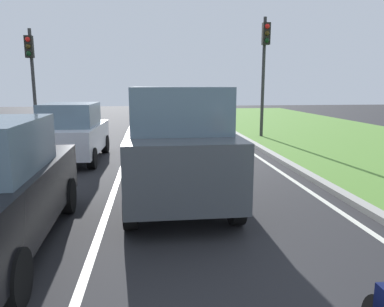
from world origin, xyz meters
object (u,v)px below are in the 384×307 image
at_px(car_hatchback_far, 73,133).
at_px(traffic_light_overhead_left, 31,66).
at_px(traffic_light_near_right, 265,58).
at_px(car_suv_ahead, 177,143).

relative_size(car_hatchback_far, traffic_light_overhead_left, 0.80).
height_order(car_hatchback_far, traffic_light_near_right, traffic_light_near_right).
height_order(car_suv_ahead, traffic_light_overhead_left, traffic_light_overhead_left).
xyz_separation_m(car_hatchback_far, traffic_light_near_right, (7.30, 4.26, 2.60)).
distance_m(car_hatchback_far, traffic_light_overhead_left, 6.10).
bearing_deg(car_suv_ahead, traffic_light_near_right, 62.13).
relative_size(car_hatchback_far, traffic_light_near_right, 0.72).
distance_m(car_suv_ahead, car_hatchback_far, 5.11).
bearing_deg(car_suv_ahead, traffic_light_overhead_left, 120.43).
relative_size(car_suv_ahead, traffic_light_near_right, 0.87).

